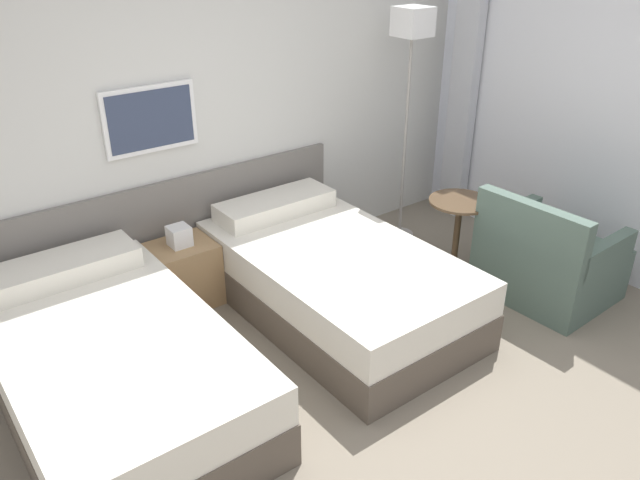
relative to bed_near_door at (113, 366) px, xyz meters
The scene contains 8 objects.
ground_plane 1.71m from the bed_near_door, 38.63° to the right, with size 16.00×16.00×0.00m, color slate.
wall_headboard 1.94m from the bed_near_door, 38.53° to the left, with size 10.00×0.10×2.70m.
bed_near_door is the anchor object (origin of this frame).
bed_near_window 1.56m from the bed_near_door, ahead, with size 1.12×1.94×0.62m.
nightstand 1.07m from the bed_near_door, 42.92° to the left, with size 0.44×0.38×0.61m.
floor_lamp 3.12m from the bed_near_door, 12.04° to the left, with size 0.24×0.24×1.89m.
side_table 2.63m from the bed_near_door, ahead, with size 0.46×0.46×0.62m.
armchair 3.01m from the bed_near_door, 14.46° to the right, with size 0.79×0.86×0.80m.
Camera 1 is at (-2.07, -1.83, 2.45)m, focal length 35.00 mm.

